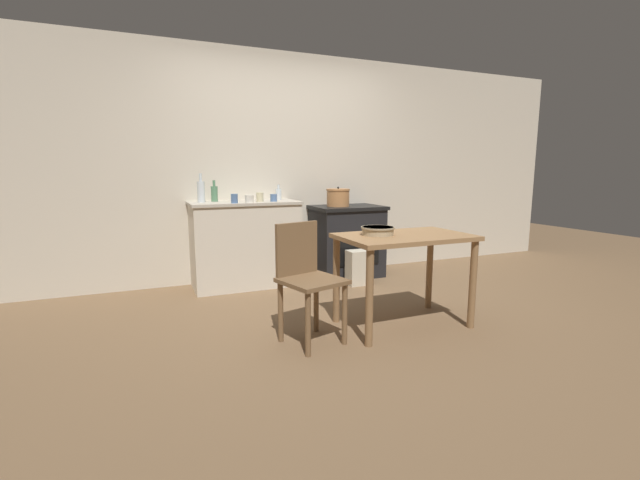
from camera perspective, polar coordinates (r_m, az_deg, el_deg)
ground_plane at (r=3.77m, az=2.67°, el=-9.98°), size 14.00×14.00×0.00m
wall_back at (r=5.03m, az=-5.17°, el=9.62°), size 8.00×0.07×2.55m
counter_cabinet at (r=4.67m, az=-9.93°, el=-0.51°), size 1.14×0.56×0.92m
stove at (r=5.07m, az=3.58°, el=-0.09°), size 0.80×0.61×0.83m
work_table at (r=3.46m, az=11.17°, el=-1.28°), size 1.03×0.64×0.74m
chair at (r=3.11m, az=-1.78°, el=-4.95°), size 0.49×0.49×0.87m
flour_sack at (r=4.71m, az=5.18°, el=-3.67°), size 0.25×0.18×0.38m
stock_pot at (r=4.94m, az=2.42°, el=5.69°), size 0.27×0.27×0.22m
mixing_bowl_large at (r=3.38m, az=7.72°, el=1.29°), size 0.27×0.27×0.06m
bottle_far_left at (r=4.66m, az=-13.91°, el=6.06°), size 0.07×0.07×0.22m
bottle_left at (r=4.57m, az=-15.59°, el=6.29°), size 0.08×0.08×0.30m
bottle_mid_left at (r=4.85m, az=-5.55°, el=6.15°), size 0.07×0.07×0.17m
cup_center_left at (r=4.38m, az=-11.35°, el=5.44°), size 0.07×0.07×0.09m
cup_center at (r=4.43m, az=-9.41°, el=5.43°), size 0.09×0.09×0.08m
cup_center_right at (r=4.55m, az=-8.02°, el=5.68°), size 0.08×0.08×0.10m
cup_mid_right at (r=4.57m, az=-6.21°, el=5.61°), size 0.07×0.07×0.08m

